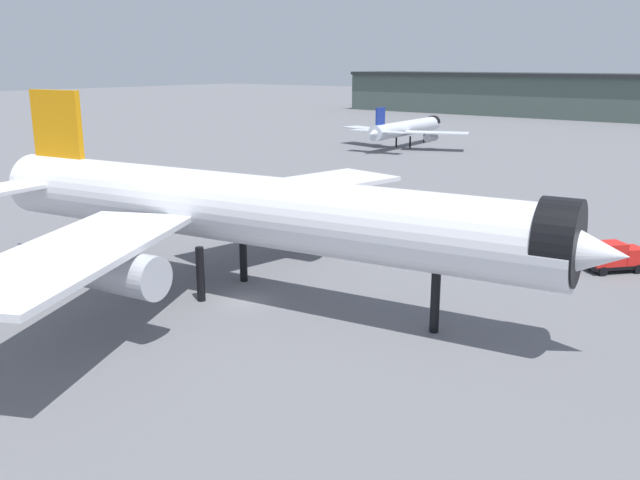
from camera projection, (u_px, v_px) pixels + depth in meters
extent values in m
plane|color=slate|center=(243.00, 302.00, 58.96)|extent=(900.00, 900.00, 0.00)
cylinder|color=white|center=(246.00, 209.00, 58.70)|extent=(54.72, 13.87, 6.03)
cone|color=white|center=(577.00, 251.00, 45.81)|extent=(7.43, 6.81, 5.91)
cone|color=white|center=(34.00, 183.00, 71.58)|extent=(8.59, 6.81, 5.73)
cylinder|color=black|center=(559.00, 242.00, 46.27)|extent=(3.57, 6.42, 6.09)
cube|color=white|center=(296.00, 186.00, 73.76)|extent=(12.69, 25.60, 0.48)
cylinder|color=#B7BAC1|center=(292.00, 211.00, 71.16)|extent=(8.02, 4.39, 3.32)
cube|color=white|center=(72.00, 253.00, 48.01)|extent=(18.67, 25.81, 0.48)
cylinder|color=#B7BAC1|center=(118.00, 272.00, 50.37)|extent=(8.02, 4.39, 3.32)
cube|color=orange|center=(58.00, 139.00, 68.30)|extent=(6.55, 1.55, 9.65)
cube|color=white|center=(102.00, 171.00, 75.29)|extent=(6.27, 10.40, 0.36)
cube|color=white|center=(0.00, 189.00, 64.48)|extent=(6.27, 10.40, 0.36)
cylinder|color=black|center=(435.00, 302.00, 51.83)|extent=(0.72, 0.72, 4.83)
cylinder|color=black|center=(243.00, 257.00, 64.03)|extent=(0.72, 0.72, 4.83)
cylinder|color=black|center=(200.00, 274.00, 58.69)|extent=(0.72, 0.72, 4.83)
cylinder|color=silver|center=(407.00, 128.00, 166.02)|extent=(6.10, 32.72, 3.54)
cone|color=silver|center=(434.00, 123.00, 179.20)|extent=(3.77, 4.15, 3.47)
cone|color=silver|center=(374.00, 134.00, 152.84)|extent=(3.72, 4.85, 3.36)
cylinder|color=black|center=(433.00, 122.00, 178.56)|extent=(3.69, 1.87, 3.57)
cube|color=silver|center=(369.00, 129.00, 168.90)|extent=(15.45, 8.47, 0.28)
cylinder|color=#B7BAC1|center=(377.00, 134.00, 168.90)|extent=(2.30, 4.69, 1.95)
cube|color=silver|center=(437.00, 133.00, 159.29)|extent=(15.52, 10.42, 0.28)
cylinder|color=#B7BAC1|center=(431.00, 137.00, 161.15)|extent=(2.30, 4.69, 1.95)
cube|color=navy|center=(380.00, 120.00, 154.23)|extent=(0.66, 3.92, 5.66)
cube|color=silver|center=(364.00, 130.00, 156.35)|extent=(6.07, 3.38, 0.21)
cube|color=silver|center=(394.00, 132.00, 152.31)|extent=(6.07, 3.38, 0.21)
cylinder|color=black|center=(424.00, 137.00, 175.26)|extent=(0.42, 0.42, 2.83)
cylinder|color=black|center=(396.00, 141.00, 166.49)|extent=(0.42, 0.42, 2.83)
cylinder|color=black|center=(410.00, 142.00, 164.52)|extent=(0.42, 0.42, 2.83)
cube|color=#475651|center=(594.00, 98.00, 247.64)|extent=(201.44, 28.08, 14.99)
cube|color=#232628|center=(596.00, 75.00, 245.59)|extent=(201.49, 30.45, 1.20)
cube|color=black|center=(614.00, 265.00, 67.43)|extent=(5.34, 5.66, 0.35)
cube|color=red|center=(630.00, 255.00, 67.50)|extent=(3.18, 3.17, 1.60)
cube|color=#1E2D38|center=(639.00, 251.00, 67.61)|extent=(1.51, 1.32, 0.80)
cube|color=red|center=(606.00, 254.00, 66.92)|extent=(3.90, 4.00, 2.20)
cylinder|color=black|center=(624.00, 263.00, 68.94)|extent=(0.80, 0.86, 0.90)
cylinder|color=black|center=(638.00, 269.00, 66.75)|extent=(0.80, 0.86, 0.90)
cylinder|color=black|center=(590.00, 265.00, 68.20)|extent=(0.80, 0.86, 0.90)
cylinder|color=black|center=(603.00, 272.00, 66.01)|extent=(0.80, 0.86, 0.90)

